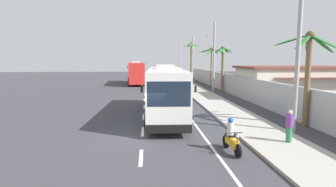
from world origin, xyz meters
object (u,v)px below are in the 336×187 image
at_px(utility_pole_far, 193,58).
at_px(palm_second, 223,61).
at_px(utility_pole_distant, 180,58).
at_px(palm_third, 309,61).
at_px(roadside_building, 295,82).
at_px(utility_pole_mid, 214,57).
at_px(pedestrian_near_kerb, 289,126).
at_px(motorcycle_trailing, 184,92).
at_px(palm_fourth, 191,56).
at_px(coach_bus_foreground, 166,90).
at_px(utility_pole_nearest, 299,43).
at_px(palm_nearest, 212,56).
at_px(coach_bus_far_lane, 136,72).
at_px(motorcycle_beside_bus, 231,138).

xyz_separation_m(utility_pole_far, palm_second, (1.28, -15.92, -0.53)).
bearing_deg(utility_pole_distant, utility_pole_far, -89.35).
height_order(palm_third, roadside_building, palm_third).
xyz_separation_m(utility_pole_mid, utility_pole_distant, (0.22, 35.90, 0.24)).
bearing_deg(roadside_building, pedestrian_near_kerb, -120.39).
distance_m(motorcycle_trailing, palm_fourth, 19.78).
relative_size(coach_bus_foreground, palm_third, 2.04).
distance_m(utility_pole_mid, palm_fourth, 15.44).
bearing_deg(utility_pole_nearest, palm_nearest, 86.19).
distance_m(coach_bus_far_lane, utility_pole_distant, 24.51).
xyz_separation_m(coach_bus_far_lane, palm_third, (11.93, -30.29, 2.03)).
height_order(palm_nearest, roadside_building, palm_nearest).
height_order(utility_pole_nearest, palm_third, utility_pole_nearest).
relative_size(motorcycle_beside_bus, palm_fourth, 0.27).
bearing_deg(pedestrian_near_kerb, utility_pole_far, 29.99).
relative_size(utility_pole_mid, palm_fourth, 1.18).
height_order(palm_fourth, roadside_building, palm_fourth).
relative_size(coach_bus_foreground, palm_second, 2.04).
xyz_separation_m(motorcycle_beside_bus, palm_third, (6.16, 4.31, 3.44)).
bearing_deg(motorcycle_trailing, palm_nearest, 64.72).
bearing_deg(utility_pole_mid, utility_pole_far, 88.64).
bearing_deg(palm_nearest, palm_fourth, 111.98).
height_order(coach_bus_far_lane, utility_pole_mid, utility_pole_mid).
bearing_deg(palm_second, utility_pole_mid, -130.01).
xyz_separation_m(utility_pole_nearest, palm_third, (1.58, 1.49, -1.02)).
bearing_deg(coach_bus_far_lane, palm_fourth, 9.19).
xyz_separation_m(palm_second, roadside_building, (6.18, -6.56, -2.29)).
distance_m(coach_bus_far_lane, utility_pole_mid, 17.32).
xyz_separation_m(coach_bus_foreground, palm_second, (8.49, 14.72, 2.08)).
distance_m(pedestrian_near_kerb, utility_pole_distant, 56.03).
bearing_deg(palm_nearest, utility_pole_distant, 94.04).
height_order(coach_bus_foreground, palm_second, palm_second).
xyz_separation_m(utility_pole_nearest, palm_second, (1.48, 19.98, -1.05)).
bearing_deg(utility_pole_nearest, utility_pole_far, 89.68).
bearing_deg(motorcycle_trailing, motorcycle_beside_bus, -90.59).
bearing_deg(pedestrian_near_kerb, palm_fourth, 30.87).
height_order(motorcycle_trailing, utility_pole_distant, utility_pole_distant).
xyz_separation_m(motorcycle_beside_bus, utility_pole_far, (4.78, 38.72, 3.94)).
relative_size(motorcycle_trailing, utility_pole_distant, 0.22).
bearing_deg(utility_pole_distant, motorcycle_trailing, -96.37).
bearing_deg(utility_pole_distant, palm_second, -87.49).
relative_size(utility_pole_nearest, palm_nearest, 1.60).
bearing_deg(motorcycle_beside_bus, palm_third, 35.00).
relative_size(coach_bus_far_lane, motorcycle_trailing, 5.72).
bearing_deg(motorcycle_trailing, coach_bus_foreground, -105.87).
height_order(pedestrian_near_kerb, utility_pole_distant, utility_pole_distant).
bearing_deg(palm_third, palm_second, 90.30).
bearing_deg(utility_pole_far, utility_pole_distant, 90.65).
bearing_deg(utility_pole_mid, palm_nearest, 78.00).
xyz_separation_m(palm_nearest, palm_second, (-0.36, -7.70, -0.67)).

